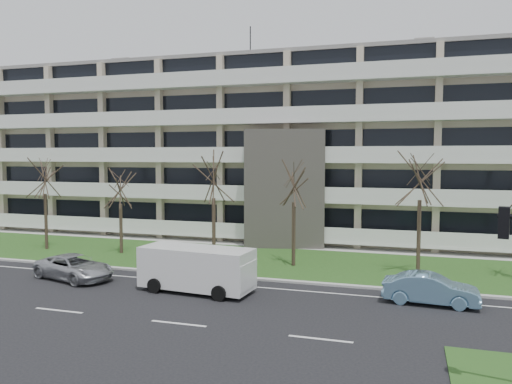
% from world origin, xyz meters
% --- Properties ---
extents(ground, '(160.00, 160.00, 0.00)m').
position_xyz_m(ground, '(0.00, 0.00, 0.00)').
color(ground, black).
rests_on(ground, ground).
extents(grass_verge, '(90.00, 10.00, 0.06)m').
position_xyz_m(grass_verge, '(0.00, 13.00, 0.03)').
color(grass_verge, '#1E4316').
rests_on(grass_verge, ground).
extents(curb, '(90.00, 0.35, 0.12)m').
position_xyz_m(curb, '(0.00, 8.00, 0.06)').
color(curb, '#B2B2AD').
rests_on(curb, ground).
extents(sidewalk, '(90.00, 2.00, 0.08)m').
position_xyz_m(sidewalk, '(0.00, 18.50, 0.04)').
color(sidewalk, '#B2B2AD').
rests_on(sidewalk, ground).
extents(lane_edge_line, '(90.00, 0.12, 0.01)m').
position_xyz_m(lane_edge_line, '(0.00, 6.50, 0.01)').
color(lane_edge_line, white).
rests_on(lane_edge_line, ground).
extents(apartment_building, '(60.50, 15.10, 18.75)m').
position_xyz_m(apartment_building, '(-0.01, 25.32, 7.61)').
color(apartment_building, '#C1AF96').
rests_on(apartment_building, ground).
extents(silver_pickup, '(5.44, 3.60, 1.39)m').
position_xyz_m(silver_pickup, '(-9.02, 5.10, 0.69)').
color(silver_pickup, '#B4B6BC').
rests_on(silver_pickup, ground).
extents(blue_sedan, '(4.50, 1.83, 1.45)m').
position_xyz_m(blue_sedan, '(10.21, 6.05, 0.73)').
color(blue_sedan, '#7CB1D7').
rests_on(blue_sedan, ground).
extents(white_van, '(6.09, 2.86, 2.29)m').
position_xyz_m(white_van, '(-1.23, 4.81, 1.37)').
color(white_van, white).
rests_on(white_van, ground).
extents(tree_1, '(3.74, 3.74, 7.48)m').
position_xyz_m(tree_1, '(-16.73, 12.05, 5.81)').
color(tree_1, '#382B21').
rests_on(tree_1, ground).
extents(tree_2, '(3.21, 3.21, 6.42)m').
position_xyz_m(tree_2, '(-10.51, 12.33, 4.99)').
color(tree_2, '#382B21').
rests_on(tree_2, ground).
extents(tree_3, '(3.82, 3.82, 7.63)m').
position_xyz_m(tree_3, '(-3.00, 11.42, 5.93)').
color(tree_3, '#382B21').
rests_on(tree_3, ground).
extents(tree_4, '(3.65, 3.65, 7.30)m').
position_xyz_m(tree_4, '(2.19, 12.03, 5.67)').
color(tree_4, '#382B21').
rests_on(tree_4, ground).
extents(tree_5, '(3.97, 3.97, 7.94)m').
position_xyz_m(tree_5, '(9.74, 11.88, 6.17)').
color(tree_5, '#382B21').
rests_on(tree_5, ground).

